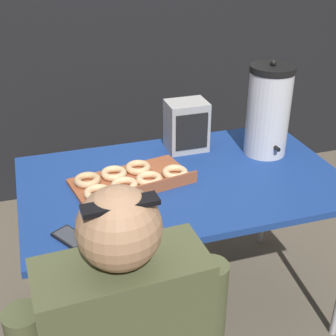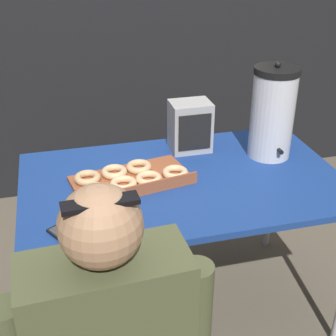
{
  "view_description": "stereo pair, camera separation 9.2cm",
  "coord_description": "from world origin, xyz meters",
  "px_view_note": "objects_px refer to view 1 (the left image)",
  "views": [
    {
      "loc": [
        -0.57,
        -1.61,
        1.7
      ],
      "look_at": [
        -0.06,
        0.0,
        0.79
      ],
      "focal_mm": 50.0,
      "sensor_mm": 36.0,
      "label": 1
    },
    {
      "loc": [
        -0.48,
        -1.64,
        1.7
      ],
      "look_at": [
        -0.06,
        0.0,
        0.79
      ],
      "focal_mm": 50.0,
      "sensor_mm": 36.0,
      "label": 2
    }
  ],
  "objects_px": {
    "cell_phone": "(71,237)",
    "space_heater": "(187,126)",
    "coffee_urn": "(268,111)",
    "donut_box": "(129,180)"
  },
  "relations": [
    {
      "from": "cell_phone",
      "to": "space_heater",
      "type": "distance_m",
      "value": 0.83
    },
    {
      "from": "cell_phone",
      "to": "space_heater",
      "type": "height_order",
      "value": "space_heater"
    },
    {
      "from": "space_heater",
      "to": "cell_phone",
      "type": "bearing_deg",
      "value": -138.11
    },
    {
      "from": "cell_phone",
      "to": "coffee_urn",
      "type": "bearing_deg",
      "value": -7.99
    },
    {
      "from": "coffee_urn",
      "to": "cell_phone",
      "type": "relative_size",
      "value": 2.88
    },
    {
      "from": "cell_phone",
      "to": "space_heater",
      "type": "xyz_separation_m",
      "value": [
        0.61,
        0.55,
        0.11
      ]
    },
    {
      "from": "cell_phone",
      "to": "donut_box",
      "type": "bearing_deg",
      "value": 16.35
    },
    {
      "from": "coffee_urn",
      "to": "space_heater",
      "type": "xyz_separation_m",
      "value": [
        -0.33,
        0.14,
        -0.09
      ]
    },
    {
      "from": "donut_box",
      "to": "space_heater",
      "type": "relative_size",
      "value": 2.22
    },
    {
      "from": "coffee_urn",
      "to": "space_heater",
      "type": "bearing_deg",
      "value": 156.64
    }
  ]
}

